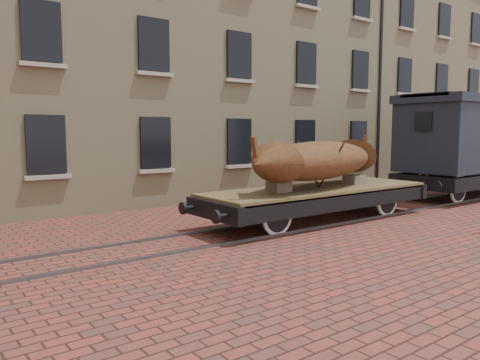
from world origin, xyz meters
TOP-DOWN VIEW (x-y plane):
  - ground at (0.00, 0.00)m, footprint 90.00×90.00m
  - warehouse_cream at (3.00, 9.99)m, footprint 40.00×10.19m
  - rail_track at (0.00, 0.00)m, footprint 30.00×1.52m
  - flatcar_wagon at (0.14, 0.00)m, footprint 8.21×2.23m
  - iron_boat at (0.13, 0.00)m, footprint 6.23×2.95m
  - goods_van at (8.60, 0.00)m, footprint 7.54×2.75m

SIDE VIEW (x-z plane):
  - ground at x=0.00m, z-range 0.00..0.00m
  - rail_track at x=0.00m, z-range 0.00..0.06m
  - flatcar_wagon at x=0.14m, z-range 0.15..1.39m
  - iron_boat at x=0.13m, z-range 1.00..2.52m
  - goods_van at x=8.60m, z-range 0.49..4.40m
  - warehouse_cream at x=3.00m, z-range 0.00..14.00m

